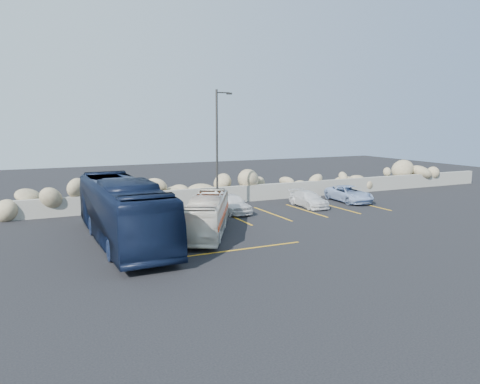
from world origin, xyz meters
name	(u,v)px	position (x,y,z in m)	size (l,w,h in m)	color
ground	(246,250)	(0.00, 0.00, 0.00)	(90.00, 90.00, 0.00)	black
seawall	(170,199)	(0.00, 12.00, 0.60)	(60.00, 0.40, 1.20)	gray
riprap_pile	(165,187)	(0.00, 13.20, 1.30)	(54.00, 2.80, 2.60)	#998564
parking_lines	(274,219)	(4.64, 5.57, 0.01)	(18.16, 9.36, 0.01)	gold
lamppost	(218,147)	(2.56, 9.50, 4.30)	(1.14, 0.18, 8.00)	#302E2B
vintage_bus	(207,215)	(-0.48, 3.72, 1.03)	(1.74, 7.42, 2.07)	silver
tour_coach	(123,211)	(-4.86, 3.90, 1.59)	(2.67, 11.42, 3.18)	black
car_a	(232,203)	(3.08, 8.45, 0.63)	(1.50, 3.73, 1.27)	silver
car_c	(309,199)	(8.86, 8.14, 0.54)	(1.51, 3.72, 1.08)	silver
car_d	(349,194)	(12.73, 8.56, 0.60)	(1.97, 4.28, 1.19)	#98B0D8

